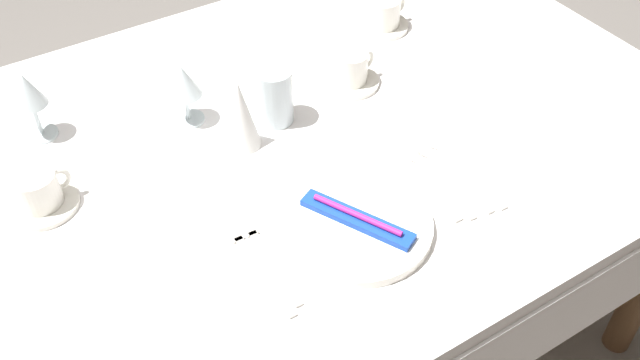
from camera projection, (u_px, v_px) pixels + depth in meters
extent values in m
plane|color=slate|center=(277.00, 356.00, 1.91)|extent=(6.00, 6.00, 0.00)
cube|color=white|center=(262.00, 155.00, 1.41)|extent=(1.80, 1.10, 0.04)
cube|color=white|center=(161.00, 65.00, 1.82)|extent=(1.80, 0.01, 0.18)
cylinder|color=brown|center=(423.00, 72.00, 2.24)|extent=(0.07, 0.07, 0.70)
cylinder|color=white|center=(357.00, 225.00, 1.23)|extent=(0.26, 0.26, 0.02)
cube|color=blue|center=(357.00, 219.00, 1.22)|extent=(0.13, 0.20, 0.01)
cylinder|color=#CC268C|center=(357.00, 215.00, 1.22)|extent=(0.08, 0.16, 0.01)
cube|color=beige|center=(275.00, 267.00, 1.18)|extent=(0.02, 0.18, 0.00)
cube|color=beige|center=(249.00, 228.00, 1.24)|extent=(0.02, 0.04, 0.00)
cube|color=beige|center=(264.00, 275.00, 1.16)|extent=(0.02, 0.19, 0.00)
cube|color=beige|center=(235.00, 233.00, 1.23)|extent=(0.02, 0.04, 0.00)
cube|color=beige|center=(429.00, 191.00, 1.30)|extent=(0.02, 0.17, 0.00)
cube|color=beige|center=(398.00, 160.00, 1.37)|extent=(0.02, 0.06, 0.00)
cube|color=beige|center=(444.00, 188.00, 1.31)|extent=(0.02, 0.18, 0.00)
ellipsoid|color=beige|center=(413.00, 156.00, 1.37)|extent=(0.03, 0.04, 0.01)
cube|color=beige|center=(459.00, 182.00, 1.32)|extent=(0.02, 0.18, 0.00)
ellipsoid|color=beige|center=(425.00, 151.00, 1.38)|extent=(0.03, 0.04, 0.01)
cube|color=beige|center=(470.00, 176.00, 1.33)|extent=(0.02, 0.20, 0.00)
ellipsoid|color=beige|center=(434.00, 143.00, 1.40)|extent=(0.03, 0.04, 0.01)
cylinder|color=white|center=(381.00, 26.00, 1.71)|extent=(0.13, 0.13, 0.01)
cylinder|color=white|center=(382.00, 11.00, 1.68)|extent=(0.09, 0.09, 0.07)
torus|color=white|center=(397.00, 5.00, 1.69)|extent=(0.05, 0.01, 0.05)
cylinder|color=white|center=(350.00, 82.00, 1.54)|extent=(0.13, 0.13, 0.01)
cylinder|color=white|center=(350.00, 67.00, 1.52)|extent=(0.08, 0.08, 0.07)
torus|color=white|center=(365.00, 60.00, 1.53)|extent=(0.05, 0.01, 0.05)
cylinder|color=white|center=(42.00, 204.00, 1.28)|extent=(0.13, 0.13, 0.01)
cylinder|color=white|center=(37.00, 189.00, 1.25)|extent=(0.08, 0.08, 0.07)
torus|color=white|center=(58.00, 180.00, 1.26)|extent=(0.05, 0.01, 0.05)
cylinder|color=silver|center=(42.00, 134.00, 1.42)|extent=(0.06, 0.06, 0.01)
cylinder|color=silver|center=(37.00, 119.00, 1.39)|extent=(0.01, 0.01, 0.07)
cone|color=silver|center=(27.00, 90.00, 1.34)|extent=(0.06, 0.06, 0.07)
cylinder|color=silver|center=(189.00, 119.00, 1.45)|extent=(0.06, 0.06, 0.01)
cylinder|color=silver|center=(187.00, 106.00, 1.43)|extent=(0.01, 0.01, 0.06)
cone|color=silver|center=(183.00, 81.00, 1.39)|extent=(0.07, 0.07, 0.07)
cylinder|color=silver|center=(274.00, 96.00, 1.42)|extent=(0.07, 0.07, 0.12)
cone|color=white|center=(241.00, 114.00, 1.35)|extent=(0.07, 0.07, 0.15)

